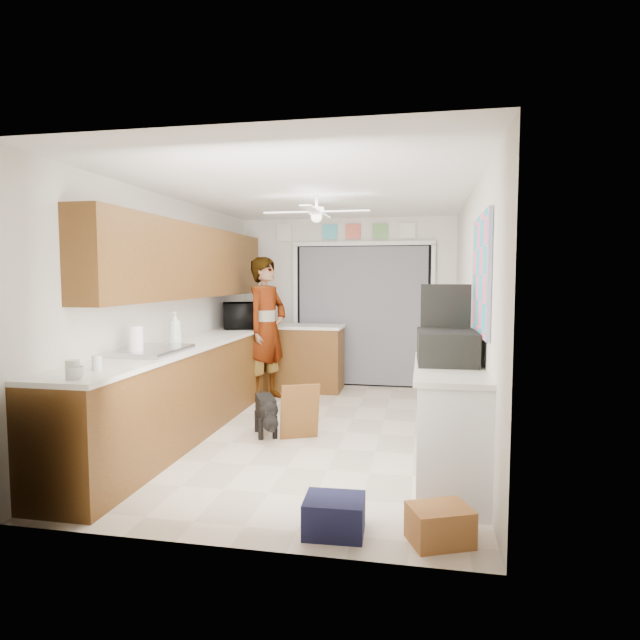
{
  "coord_description": "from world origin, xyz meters",
  "views": [
    {
      "loc": [
        1.12,
        -5.45,
        1.64
      ],
      "look_at": [
        0.0,
        0.4,
        1.15
      ],
      "focal_mm": 30.0,
      "sensor_mm": 36.0,
      "label": 1
    }
  ],
  "objects_px": {
    "suitcase": "(447,347)",
    "man": "(267,329)",
    "dog": "(266,413)",
    "microwave": "(239,315)",
    "soap_bottle": "(175,328)",
    "navy_crate": "(334,516)",
    "cup": "(76,373)",
    "cardboard_box": "(440,525)",
    "paper_towel_roll": "(136,341)"
  },
  "relations": [
    {
      "from": "suitcase",
      "to": "man",
      "type": "height_order",
      "value": "man"
    },
    {
      "from": "dog",
      "to": "microwave",
      "type": "bearing_deg",
      "value": 92.46
    },
    {
      "from": "soap_bottle",
      "to": "man",
      "type": "bearing_deg",
      "value": 75.59
    },
    {
      "from": "man",
      "to": "navy_crate",
      "type": "bearing_deg",
      "value": -135.46
    },
    {
      "from": "microwave",
      "to": "navy_crate",
      "type": "relative_size",
      "value": 1.64
    },
    {
      "from": "navy_crate",
      "to": "man",
      "type": "xyz_separation_m",
      "value": [
        -1.49,
        3.54,
        0.83
      ]
    },
    {
      "from": "cup",
      "to": "soap_bottle",
      "type": "bearing_deg",
      "value": 95.28
    },
    {
      "from": "cardboard_box",
      "to": "man",
      "type": "xyz_separation_m",
      "value": [
        -2.15,
        3.54,
        0.83
      ]
    },
    {
      "from": "paper_towel_roll",
      "to": "man",
      "type": "xyz_separation_m",
      "value": [
        0.44,
        2.52,
        -0.13
      ]
    },
    {
      "from": "soap_bottle",
      "to": "dog",
      "type": "height_order",
      "value": "soap_bottle"
    },
    {
      "from": "navy_crate",
      "to": "microwave",
      "type": "bearing_deg",
      "value": 117.71
    },
    {
      "from": "microwave",
      "to": "cardboard_box",
      "type": "height_order",
      "value": "microwave"
    },
    {
      "from": "soap_bottle",
      "to": "cardboard_box",
      "type": "height_order",
      "value": "soap_bottle"
    },
    {
      "from": "microwave",
      "to": "man",
      "type": "relative_size",
      "value": 0.33
    },
    {
      "from": "cup",
      "to": "dog",
      "type": "relative_size",
      "value": 0.19
    },
    {
      "from": "cup",
      "to": "navy_crate",
      "type": "xyz_separation_m",
      "value": [
        1.77,
        0.05,
        -0.87
      ]
    },
    {
      "from": "cup",
      "to": "paper_towel_roll",
      "type": "height_order",
      "value": "paper_towel_roll"
    },
    {
      "from": "paper_towel_roll",
      "to": "man",
      "type": "distance_m",
      "value": 2.57
    },
    {
      "from": "cardboard_box",
      "to": "dog",
      "type": "distance_m",
      "value": 2.6
    },
    {
      "from": "suitcase",
      "to": "cardboard_box",
      "type": "bearing_deg",
      "value": -95.34
    },
    {
      "from": "cardboard_box",
      "to": "man",
      "type": "height_order",
      "value": "man"
    },
    {
      "from": "cup",
      "to": "dog",
      "type": "height_order",
      "value": "cup"
    },
    {
      "from": "suitcase",
      "to": "cup",
      "type": "bearing_deg",
      "value": -156.54
    },
    {
      "from": "soap_bottle",
      "to": "navy_crate",
      "type": "xyz_separation_m",
      "value": [
        1.94,
        -1.79,
        -1.0
      ]
    },
    {
      "from": "cardboard_box",
      "to": "navy_crate",
      "type": "relative_size",
      "value": 0.97
    },
    {
      "from": "microwave",
      "to": "suitcase",
      "type": "xyz_separation_m",
      "value": [
        2.63,
        -2.48,
        -0.04
      ]
    },
    {
      "from": "dog",
      "to": "cup",
      "type": "bearing_deg",
      "value": -135.01
    },
    {
      "from": "man",
      "to": "paper_towel_roll",
      "type": "bearing_deg",
      "value": -168.23
    },
    {
      "from": "microwave",
      "to": "soap_bottle",
      "type": "bearing_deg",
      "value": 156.56
    },
    {
      "from": "microwave",
      "to": "paper_towel_roll",
      "type": "bearing_deg",
      "value": 157.14
    },
    {
      "from": "cardboard_box",
      "to": "dog",
      "type": "xyz_separation_m",
      "value": [
        -1.7,
        1.96,
        0.11
      ]
    },
    {
      "from": "paper_towel_roll",
      "to": "navy_crate",
      "type": "distance_m",
      "value": 2.38
    },
    {
      "from": "cup",
      "to": "paper_towel_roll",
      "type": "xyz_separation_m",
      "value": [
        -0.16,
        1.06,
        0.09
      ]
    },
    {
      "from": "paper_towel_roll",
      "to": "cardboard_box",
      "type": "relative_size",
      "value": 0.72
    },
    {
      "from": "cup",
      "to": "man",
      "type": "height_order",
      "value": "man"
    },
    {
      "from": "dog",
      "to": "cardboard_box",
      "type": "bearing_deg",
      "value": -74.07
    },
    {
      "from": "navy_crate",
      "to": "man",
      "type": "bearing_deg",
      "value": 112.86
    },
    {
      "from": "paper_towel_roll",
      "to": "navy_crate",
      "type": "bearing_deg",
      "value": -27.7
    },
    {
      "from": "paper_towel_roll",
      "to": "dog",
      "type": "xyz_separation_m",
      "value": [
        0.89,
        0.95,
        -0.85
      ]
    },
    {
      "from": "microwave",
      "to": "navy_crate",
      "type": "distance_m",
      "value": 4.2
    },
    {
      "from": "microwave",
      "to": "cup",
      "type": "relative_size",
      "value": 5.51
    },
    {
      "from": "cup",
      "to": "paper_towel_roll",
      "type": "distance_m",
      "value": 1.08
    },
    {
      "from": "soap_bottle",
      "to": "paper_towel_roll",
      "type": "xyz_separation_m",
      "value": [
        0.01,
        -0.78,
        -0.04
      ]
    },
    {
      "from": "soap_bottle",
      "to": "paper_towel_roll",
      "type": "bearing_deg",
      "value": -89.4
    },
    {
      "from": "microwave",
      "to": "dog",
      "type": "distance_m",
      "value": 2.07
    },
    {
      "from": "man",
      "to": "cup",
      "type": "bearing_deg",
      "value": -162.78
    },
    {
      "from": "paper_towel_roll",
      "to": "man",
      "type": "relative_size",
      "value": 0.14
    },
    {
      "from": "paper_towel_roll",
      "to": "cardboard_box",
      "type": "distance_m",
      "value": 2.94
    },
    {
      "from": "dog",
      "to": "soap_bottle",
      "type": "bearing_deg",
      "value": 165.64
    },
    {
      "from": "navy_crate",
      "to": "man",
      "type": "relative_size",
      "value": 0.2
    }
  ]
}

